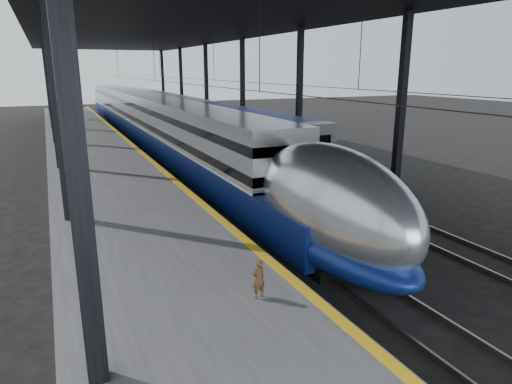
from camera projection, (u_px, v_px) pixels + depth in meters
ground at (268, 268)px, 15.18m from camera, size 160.00×160.00×0.00m
platform at (95, 158)px, 31.24m from camera, size 6.00×80.00×1.00m
yellow_strip at (136, 148)px, 32.23m from camera, size 0.30×80.00×0.01m
rails at (206, 155)px, 34.54m from camera, size 6.52×80.00×0.16m
canopy at (166, 28)px, 31.15m from camera, size 18.00×75.00×9.47m
tgv_train at (152, 122)px, 39.18m from camera, size 2.95×65.20×4.22m
second_train at (182, 114)px, 48.75m from camera, size 2.57×56.05×3.54m
child at (259, 279)px, 11.01m from camera, size 0.39×0.29×0.97m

